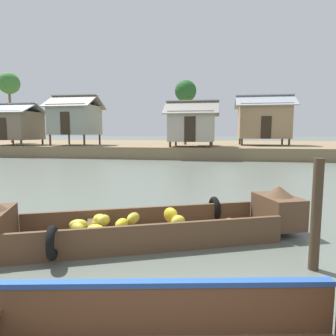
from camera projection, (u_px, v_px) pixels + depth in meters
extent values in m
plane|color=#596056|center=(206.00, 186.00, 11.07)|extent=(300.00, 300.00, 0.00)
cube|color=#7F6B4C|center=(216.00, 147.00, 30.57)|extent=(160.00, 20.00, 0.88)
cube|color=brown|center=(148.00, 237.00, 5.42)|extent=(4.66, 2.84, 0.12)
cube|color=brown|center=(144.00, 216.00, 5.93)|extent=(4.24, 1.80, 0.36)
cube|color=brown|center=(153.00, 235.00, 4.84)|extent=(4.24, 1.80, 0.36)
cube|color=brown|center=(278.00, 211.00, 5.93)|extent=(0.97, 1.19, 0.58)
cone|color=brown|center=(279.00, 191.00, 5.88)|extent=(0.73, 0.73, 0.20)
cube|color=brown|center=(93.00, 227.00, 5.18)|extent=(0.60, 1.08, 0.05)
torus|color=black|center=(214.00, 209.00, 6.37)|extent=(0.31, 0.53, 0.52)
torus|color=black|center=(52.00, 243.00, 4.40)|extent=(0.31, 0.53, 0.52)
ellipsoid|color=yellow|center=(122.00, 224.00, 5.14)|extent=(0.22, 0.34, 0.19)
ellipsoid|color=gold|center=(133.00, 218.00, 5.40)|extent=(0.26, 0.37, 0.20)
ellipsoid|color=yellow|center=(96.00, 230.00, 4.88)|extent=(0.39, 0.32, 0.20)
ellipsoid|color=yellow|center=(178.00, 222.00, 5.29)|extent=(0.34, 0.35, 0.23)
ellipsoid|color=gold|center=(230.00, 224.00, 5.39)|extent=(0.35, 0.36, 0.22)
ellipsoid|color=gold|center=(100.00, 222.00, 5.42)|extent=(0.38, 0.40, 0.20)
ellipsoid|color=gold|center=(78.00, 225.00, 5.13)|extent=(0.35, 0.27, 0.19)
ellipsoid|color=yellow|center=(90.00, 234.00, 4.86)|extent=(0.30, 0.28, 0.18)
ellipsoid|color=yellow|center=(104.00, 220.00, 5.36)|extent=(0.27, 0.31, 0.20)
ellipsoid|color=gold|center=(100.00, 220.00, 5.41)|extent=(0.26, 0.26, 0.21)
ellipsoid|color=yellow|center=(171.00, 215.00, 5.52)|extent=(0.37, 0.35, 0.28)
ellipsoid|color=gold|center=(77.00, 227.00, 5.07)|extent=(0.37, 0.35, 0.18)
cube|color=brown|center=(96.00, 310.00, 2.71)|extent=(4.23, 0.89, 0.45)
cube|color=#234C9E|center=(96.00, 284.00, 2.68)|extent=(4.23, 0.91, 0.05)
cylinder|color=#4C3826|center=(21.00, 143.00, 24.37)|extent=(0.16, 0.16, 0.45)
cylinder|color=#4C3826|center=(13.00, 142.00, 27.80)|extent=(0.16, 0.16, 0.45)
cylinder|color=#4C3826|center=(43.00, 142.00, 27.28)|extent=(0.16, 0.16, 0.45)
cube|color=#7A6B56|center=(16.00, 126.00, 25.92)|extent=(3.40, 3.38, 2.39)
cube|color=#2D2319|center=(2.00, 129.00, 24.28)|extent=(0.80, 0.04, 1.80)
cube|color=#9399A0|center=(8.00, 108.00, 24.92)|extent=(4.10, 2.19, 0.95)
cube|color=#9399A0|center=(21.00, 109.00, 26.57)|extent=(4.10, 2.19, 0.95)
cylinder|color=#4C3826|center=(50.00, 140.00, 24.41)|extent=(0.16, 0.16, 0.89)
cylinder|color=#4C3826|center=(84.00, 140.00, 23.90)|extent=(0.16, 0.16, 0.89)
cylinder|color=#4C3826|center=(69.00, 139.00, 27.45)|extent=(0.16, 0.16, 0.89)
cylinder|color=#4C3826|center=(100.00, 140.00, 26.94)|extent=(0.16, 0.16, 0.89)
cube|color=gray|center=(75.00, 120.00, 25.48)|extent=(3.36, 3.51, 2.45)
cube|color=#2D2319|center=(65.00, 123.00, 23.78)|extent=(0.80, 0.04, 1.80)
cube|color=gray|center=(70.00, 101.00, 24.44)|extent=(4.06, 2.24, 1.15)
cube|color=gray|center=(80.00, 103.00, 26.15)|extent=(4.06, 2.24, 1.15)
cylinder|color=#4C3826|center=(170.00, 144.00, 21.92)|extent=(0.16, 0.16, 0.40)
cylinder|color=#4C3826|center=(211.00, 145.00, 21.42)|extent=(0.16, 0.16, 0.40)
cylinder|color=#4C3826|center=(176.00, 143.00, 24.69)|extent=(0.16, 0.16, 0.40)
cylinder|color=#4C3826|center=(212.00, 143.00, 24.19)|extent=(0.16, 0.16, 0.40)
cube|color=#B2A893|center=(192.00, 127.00, 22.90)|extent=(3.33, 3.23, 2.22)
cube|color=#2D2319|center=(190.00, 129.00, 21.32)|extent=(0.80, 0.04, 1.80)
cube|color=gray|center=(191.00, 107.00, 21.94)|extent=(4.03, 2.10, 1.15)
cube|color=gray|center=(193.00, 109.00, 23.52)|extent=(4.03, 2.10, 1.15)
cylinder|color=#4C3826|center=(242.00, 142.00, 24.60)|extent=(0.16, 0.16, 0.57)
cylinder|color=#4C3826|center=(289.00, 142.00, 23.97)|extent=(0.16, 0.16, 0.57)
cylinder|color=#4C3826|center=(240.00, 141.00, 27.35)|extent=(0.16, 0.16, 0.57)
cylinder|color=#4C3826|center=(282.00, 141.00, 26.72)|extent=(0.16, 0.16, 0.57)
cube|color=#9E8460|center=(264.00, 122.00, 25.46)|extent=(4.08, 3.21, 2.84)
cube|color=#2D2319|center=(266.00, 127.00, 23.93)|extent=(0.80, 0.04, 1.80)
cube|color=#9399A0|center=(266.00, 100.00, 24.47)|extent=(4.78, 2.09, 1.08)
cube|color=#9399A0|center=(263.00, 102.00, 26.04)|extent=(4.78, 2.09, 1.08)
cylinder|color=brown|center=(11.00, 115.00, 31.37)|extent=(0.24, 0.24, 5.74)
sphere|color=#387533|center=(9.00, 83.00, 30.99)|extent=(2.19, 2.19, 2.19)
cylinder|color=brown|center=(185.00, 120.00, 26.62)|extent=(0.24, 0.24, 4.29)
sphere|color=#235623|center=(186.00, 91.00, 26.32)|extent=(1.90, 1.90, 1.90)
cylinder|color=#423323|center=(316.00, 215.00, 4.20)|extent=(0.14, 0.14, 1.59)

